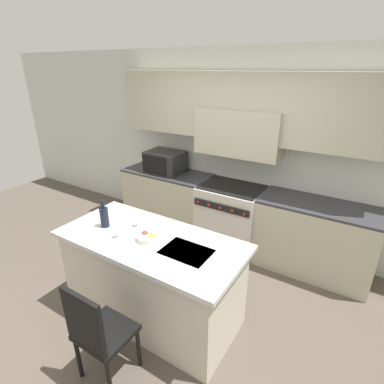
# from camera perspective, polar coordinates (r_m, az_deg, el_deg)

# --- Properties ---
(ground_plane) EXTENTS (10.00, 10.00, 0.00)m
(ground_plane) POSITION_cam_1_polar(r_m,az_deg,el_deg) (3.47, -5.34, -22.20)
(ground_plane) COLOR brown
(back_cabinetry) EXTENTS (10.00, 0.46, 2.70)m
(back_cabinetry) POSITION_cam_1_polar(r_m,az_deg,el_deg) (4.18, 9.75, 10.80)
(back_cabinetry) COLOR silver
(back_cabinetry) RESTS_ON ground_plane
(back_counter) EXTENTS (3.65, 0.62, 0.93)m
(back_counter) POSITION_cam_1_polar(r_m,az_deg,el_deg) (4.35, 7.50, -4.55)
(back_counter) COLOR #B2AD93
(back_counter) RESTS_ON ground_plane
(range_stove) EXTENTS (0.86, 0.70, 0.93)m
(range_stove) POSITION_cam_1_polar(r_m,az_deg,el_deg) (4.33, 7.38, -4.67)
(range_stove) COLOR beige
(range_stove) RESTS_ON ground_plane
(microwave) EXTENTS (0.57, 0.44, 0.32)m
(microwave) POSITION_cam_1_polar(r_m,az_deg,el_deg) (4.65, -5.09, 5.77)
(microwave) COLOR black
(microwave) RESTS_ON back_counter
(kitchen_island) EXTENTS (1.84, 0.86, 0.93)m
(kitchen_island) POSITION_cam_1_polar(r_m,az_deg,el_deg) (3.19, -7.52, -15.84)
(kitchen_island) COLOR beige
(kitchen_island) RESTS_ON ground_plane
(island_chair) EXTENTS (0.42, 0.40, 0.96)m
(island_chair) POSITION_cam_1_polar(r_m,az_deg,el_deg) (2.70, -17.63, -23.95)
(island_chair) COLOR black
(island_chair) RESTS_ON ground_plane
(wine_bottle) EXTENTS (0.09, 0.09, 0.29)m
(wine_bottle) POSITION_cam_1_polar(r_m,az_deg,el_deg) (3.17, -16.36, -4.51)
(wine_bottle) COLOR black
(wine_bottle) RESTS_ON kitchen_island
(wine_glass_near) EXTENTS (0.07, 0.07, 0.16)m
(wine_glass_near) POSITION_cam_1_polar(r_m,az_deg,el_deg) (2.94, -14.22, -6.56)
(wine_glass_near) COLOR white
(wine_glass_near) RESTS_ON kitchen_island
(wine_glass_far) EXTENTS (0.07, 0.07, 0.16)m
(wine_glass_far) POSITION_cam_1_polar(r_m,az_deg,el_deg) (3.10, -10.56, -4.65)
(wine_glass_far) COLOR white
(wine_glass_far) RESTS_ON kitchen_island
(fruit_bowl) EXTENTS (0.23, 0.23, 0.08)m
(fruit_bowl) POSITION_cam_1_polar(r_m,az_deg,el_deg) (2.90, -8.27, -8.38)
(fruit_bowl) COLOR silver
(fruit_bowl) RESTS_ON kitchen_island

